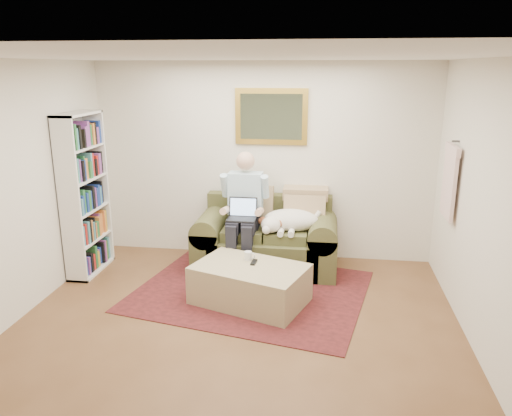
% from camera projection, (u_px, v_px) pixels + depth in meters
% --- Properties ---
extents(room_shell, '(4.51, 5.00, 2.61)m').
position_uv_depth(room_shell, '(232.00, 204.00, 4.59)').
color(room_shell, brown).
rests_on(room_shell, ground).
extents(rug, '(2.91, 2.51, 0.01)m').
position_uv_depth(rug, '(251.00, 291.00, 5.81)').
color(rug, black).
rests_on(rug, room_shell).
extents(sofa, '(1.79, 0.91, 1.08)m').
position_uv_depth(sofa, '(266.00, 245.00, 6.42)').
color(sofa, brown).
rests_on(sofa, room_shell).
extents(seated_man, '(0.59, 0.84, 1.51)m').
position_uv_depth(seated_man, '(243.00, 214.00, 6.18)').
color(seated_man, '#8CBFD8').
rests_on(seated_man, sofa).
extents(laptop, '(0.35, 0.28, 0.25)m').
position_uv_depth(laptop, '(242.00, 213.00, 6.11)').
color(laptop, black).
rests_on(laptop, seated_man).
extents(sleeping_dog, '(0.74, 0.46, 0.27)m').
position_uv_depth(sleeping_dog, '(291.00, 220.00, 6.19)').
color(sleeping_dog, white).
rests_on(sleeping_dog, sofa).
extents(ottoman, '(1.37, 1.11, 0.43)m').
position_uv_depth(ottoman, '(250.00, 284.00, 5.49)').
color(ottoman, tan).
rests_on(ottoman, room_shell).
extents(coffee_mug, '(0.08, 0.08, 0.10)m').
position_uv_depth(coffee_mug, '(248.00, 256.00, 5.58)').
color(coffee_mug, white).
rests_on(coffee_mug, ottoman).
extents(tv_remote, '(0.06, 0.15, 0.02)m').
position_uv_depth(tv_remote, '(254.00, 262.00, 5.50)').
color(tv_remote, black).
rests_on(tv_remote, ottoman).
extents(bookshelf, '(0.28, 0.80, 2.00)m').
position_uv_depth(bookshelf, '(84.00, 195.00, 6.14)').
color(bookshelf, white).
rests_on(bookshelf, room_shell).
extents(wall_mirror, '(0.94, 0.04, 0.72)m').
position_uv_depth(wall_mirror, '(271.00, 117.00, 6.43)').
color(wall_mirror, gold).
rests_on(wall_mirror, room_shell).
extents(hanging_shirt, '(0.06, 0.52, 0.90)m').
position_uv_depth(hanging_shirt, '(450.00, 178.00, 5.46)').
color(hanging_shirt, beige).
rests_on(hanging_shirt, room_shell).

